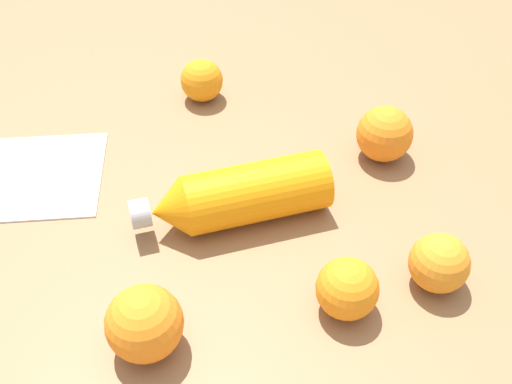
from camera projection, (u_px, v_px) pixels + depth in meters
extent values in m
plane|color=olive|center=(243.00, 189.00, 0.86)|extent=(2.40, 2.40, 0.00)
cylinder|color=orange|center=(256.00, 192.00, 0.80)|extent=(0.13, 0.20, 0.08)
cone|color=orange|center=(168.00, 210.00, 0.77)|extent=(0.09, 0.06, 0.08)
cylinder|color=#B2B7BF|center=(142.00, 215.00, 0.76)|extent=(0.04, 0.03, 0.04)
sphere|color=orange|center=(439.00, 263.00, 0.71)|extent=(0.07, 0.07, 0.07)
sphere|color=orange|center=(385.00, 134.00, 0.88)|extent=(0.08, 0.08, 0.08)
sphere|color=orange|center=(202.00, 80.00, 0.99)|extent=(0.07, 0.07, 0.07)
sphere|color=orange|center=(144.00, 323.00, 0.64)|extent=(0.08, 0.08, 0.08)
sphere|color=orange|center=(347.00, 289.00, 0.69)|extent=(0.07, 0.07, 0.07)
cube|color=white|center=(43.00, 175.00, 0.87)|extent=(0.24, 0.23, 0.01)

